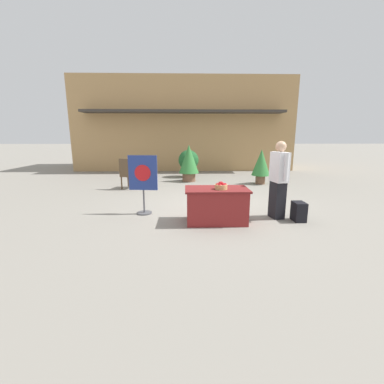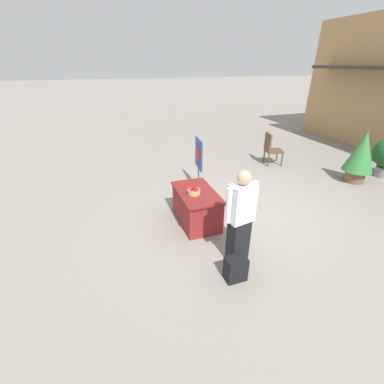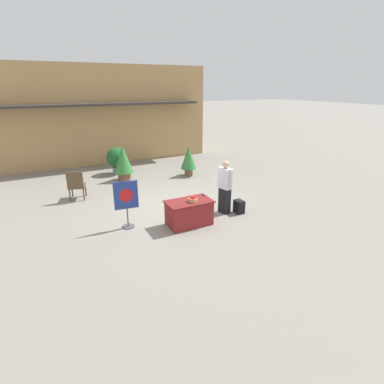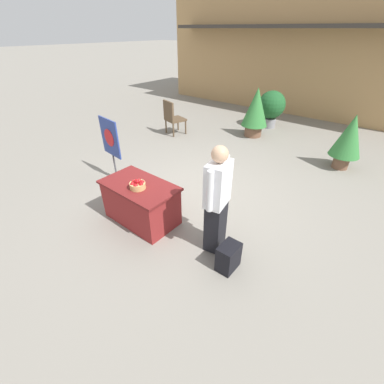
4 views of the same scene
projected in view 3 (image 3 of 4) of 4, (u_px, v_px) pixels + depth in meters
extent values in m
plane|color=gray|center=(174.00, 209.00, 9.94)|extent=(120.00, 120.00, 0.00)
cube|color=tan|center=(92.00, 113.00, 16.42)|extent=(11.72, 4.04, 4.87)
cube|color=#38332D|center=(100.00, 104.00, 14.16)|extent=(9.96, 0.90, 0.12)
cube|color=maroon|center=(189.00, 213.00, 8.76)|extent=(1.25, 0.73, 0.70)
cube|color=maroon|center=(189.00, 202.00, 8.63)|extent=(1.33, 0.78, 0.04)
cylinder|color=tan|center=(193.00, 200.00, 8.57)|extent=(0.26, 0.26, 0.10)
sphere|color=#A30F14|center=(195.00, 198.00, 8.60)|extent=(0.08, 0.08, 0.08)
sphere|color=red|center=(193.00, 198.00, 8.63)|extent=(0.08, 0.08, 0.08)
sphere|color=red|center=(191.00, 198.00, 8.60)|extent=(0.08, 0.08, 0.08)
sphere|color=red|center=(190.00, 199.00, 8.52)|extent=(0.08, 0.08, 0.08)
sphere|color=red|center=(193.00, 200.00, 8.48)|extent=(0.08, 0.08, 0.08)
sphere|color=red|center=(195.00, 199.00, 8.52)|extent=(0.08, 0.08, 0.08)
sphere|color=#A30F14|center=(193.00, 198.00, 8.55)|extent=(0.08, 0.08, 0.08)
sphere|color=red|center=(192.00, 198.00, 8.54)|extent=(0.08, 0.08, 0.08)
cube|color=black|center=(225.00, 200.00, 9.56)|extent=(0.30, 0.38, 0.83)
cube|color=silver|center=(225.00, 178.00, 9.31)|extent=(0.33, 0.46, 0.65)
sphere|color=tan|center=(226.00, 164.00, 9.16)|extent=(0.23, 0.23, 0.23)
cylinder|color=silver|center=(231.00, 179.00, 9.11)|extent=(0.09, 0.09, 0.60)
cylinder|color=silver|center=(220.00, 176.00, 9.50)|extent=(0.09, 0.09, 0.60)
cube|color=black|center=(239.00, 207.00, 9.61)|extent=(0.24, 0.34, 0.42)
cylinder|color=#4C4C51|center=(128.00, 226.00, 8.70)|extent=(0.36, 0.36, 0.03)
cylinder|color=#4C4C51|center=(128.00, 217.00, 8.61)|extent=(0.04, 0.04, 0.55)
cube|color=navy|center=(126.00, 195.00, 8.38)|extent=(0.68, 0.10, 0.81)
cylinder|color=red|center=(126.00, 195.00, 8.36)|extent=(0.38, 0.05, 0.38)
cylinder|color=brown|center=(72.00, 191.00, 11.00)|extent=(0.05, 0.05, 0.44)
cylinder|color=brown|center=(86.00, 190.00, 11.09)|extent=(0.05, 0.05, 0.44)
cylinder|color=brown|center=(70.00, 195.00, 10.56)|extent=(0.05, 0.05, 0.44)
cylinder|color=brown|center=(84.00, 194.00, 10.65)|extent=(0.05, 0.05, 0.44)
cube|color=brown|center=(77.00, 186.00, 10.74)|extent=(0.68, 0.68, 0.06)
cube|color=brown|center=(75.00, 180.00, 10.41)|extent=(0.55, 0.21, 0.57)
cylinder|color=brown|center=(189.00, 172.00, 13.57)|extent=(0.37, 0.37, 0.34)
cone|color=#337A38|center=(189.00, 158.00, 13.35)|extent=(0.71, 0.71, 1.00)
cylinder|color=gray|center=(118.00, 170.00, 13.90)|extent=(0.46, 0.46, 0.31)
sphere|color=#1E5628|center=(117.00, 157.00, 13.70)|extent=(0.91, 0.91, 0.91)
cylinder|color=brown|center=(124.00, 176.00, 12.92)|extent=(0.53, 0.53, 0.35)
cone|color=#337A38|center=(123.00, 159.00, 12.67)|extent=(0.81, 0.81, 1.14)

